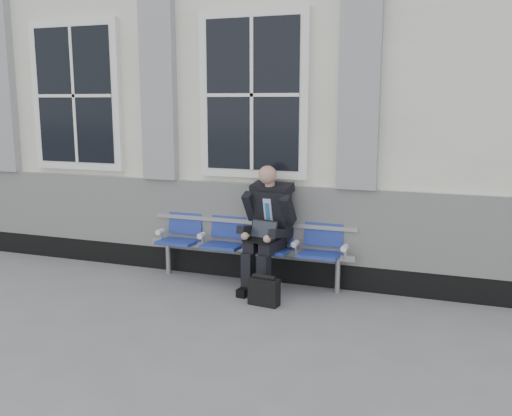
% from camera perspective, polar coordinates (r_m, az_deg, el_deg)
% --- Properties ---
extents(ground, '(70.00, 70.00, 0.00)m').
position_cam_1_polar(ground, '(6.05, -8.29, -10.59)').
color(ground, slate).
rests_on(ground, ground).
extents(station_building, '(14.40, 4.40, 4.49)m').
position_cam_1_polar(station_building, '(8.85, 2.06, 10.90)').
color(station_building, white).
rests_on(station_building, ground).
extents(bench, '(2.60, 0.47, 0.91)m').
position_cam_1_polar(bench, '(6.90, -0.70, -3.01)').
color(bench, '#9EA0A3').
rests_on(bench, ground).
extents(businessman, '(0.62, 0.83, 1.46)m').
position_cam_1_polar(businessman, '(6.63, 1.18, -1.52)').
color(businessman, black).
rests_on(businessman, ground).
extents(briefcase, '(0.35, 0.18, 0.34)m').
position_cam_1_polar(briefcase, '(6.23, 0.81, -8.31)').
color(briefcase, black).
rests_on(briefcase, ground).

